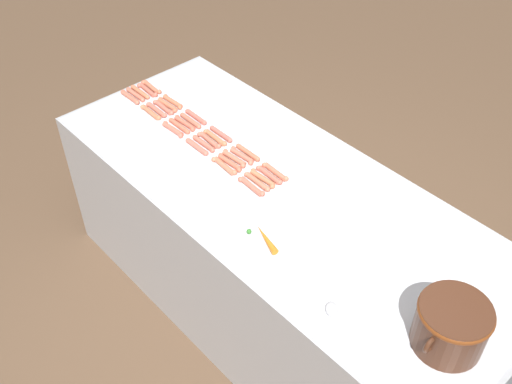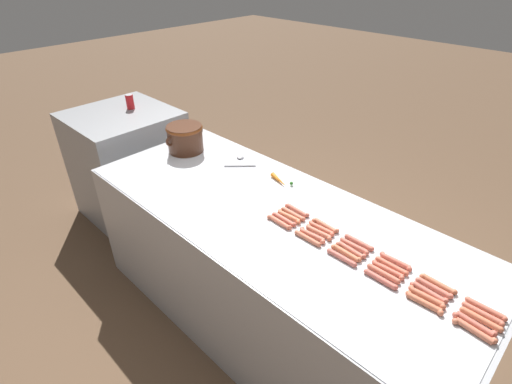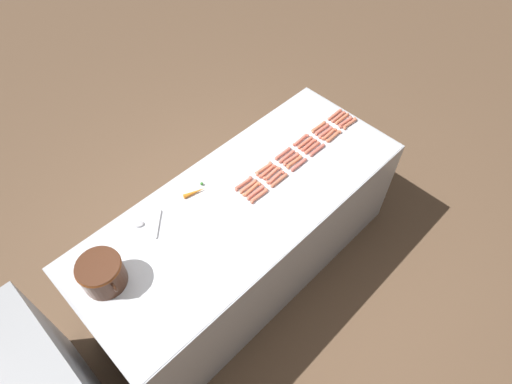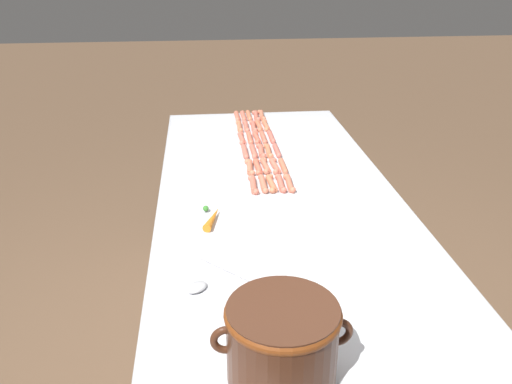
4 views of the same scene
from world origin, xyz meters
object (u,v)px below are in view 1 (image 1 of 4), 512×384
(hot_dog_10, at_px, (242,156))
(hot_dog_18, at_px, (136,95))
(hot_dog_21, at_px, (204,144))
(hot_dog_28, at_px, (224,166))
(hot_dog_2, at_px, (196,117))
(hot_dog_3, at_px, (221,134))
(hot_dog_1, at_px, (173,102))
(hot_dog_22, at_px, (230,163))
(hot_dog_12, at_px, (140,92))
(hot_dog_16, at_px, (234,158))
(hot_dog_15, at_px, (209,140))
(hot_dog_6, at_px, (147,90))
(carrot, at_px, (265,238))
(hot_dog_0, at_px, (151,87))
(hot_dog_5, at_px, (275,172))
(hot_dog_11, at_px, (269,175))
(hot_dog_8, at_px, (191,121))
(hot_dog_4, at_px, (248,153))
(hot_dog_27, at_px, (197,147))
(hot_dog_25, at_px, (151,112))
(hot_dog_14, at_px, (185,123))
(hot_dog_17, at_px, (263,178))
(hot_dog_20, at_px, (179,126))
(hot_dog_24, at_px, (130,97))
(hot_dog_19, at_px, (156,110))
(hot_dog_26, at_px, (173,129))
(hot_dog_23, at_px, (257,182))
(hot_dog_29, at_px, (251,186))
(hot_dog_9, at_px, (215,138))
(hot_dog_13, at_px, (163,107))
(serving_spoon, at_px, (331,300))

(hot_dog_10, xyz_separation_m, hot_dog_18, (0.08, -0.81, 0.00))
(hot_dog_21, xyz_separation_m, hot_dog_28, (0.04, 0.21, 0.00))
(hot_dog_2, distance_m, hot_dog_3, 0.21)
(hot_dog_1, relative_size, hot_dog_22, 1.00)
(hot_dog_12, relative_size, hot_dog_16, 1.00)
(hot_dog_15, relative_size, hot_dog_22, 1.00)
(hot_dog_6, xyz_separation_m, carrot, (0.30, 1.30, 0.00))
(hot_dog_18, bearing_deg, hot_dog_1, 119.23)
(hot_dog_0, xyz_separation_m, hot_dog_5, (-0.00, 1.02, 0.00))
(hot_dog_1, xyz_separation_m, hot_dog_11, (0.04, 0.81, 0.00))
(hot_dog_8, relative_size, hot_dog_10, 1.00)
(hot_dog_28, height_order, carrot, carrot)
(hot_dog_4, relative_size, hot_dog_27, 1.00)
(hot_dog_8, distance_m, hot_dog_27, 0.23)
(hot_dog_0, relative_size, hot_dog_25, 1.00)
(hot_dog_14, distance_m, hot_dog_22, 0.41)
(hot_dog_8, xyz_separation_m, hot_dog_21, (0.07, 0.20, 0.00))
(hot_dog_8, height_order, hot_dog_28, same)
(hot_dog_10, bearing_deg, hot_dog_4, 176.73)
(hot_dog_4, distance_m, hot_dog_10, 0.04)
(hot_dog_3, relative_size, hot_dog_11, 1.00)
(hot_dog_1, relative_size, hot_dog_4, 1.00)
(hot_dog_17, xyz_separation_m, hot_dog_25, (0.07, -0.81, 0.00))
(hot_dog_20, bearing_deg, hot_dog_24, -84.72)
(hot_dog_19, bearing_deg, hot_dog_26, 78.64)
(hot_dog_23, height_order, hot_dog_26, same)
(hot_dog_12, bearing_deg, hot_dog_27, 82.89)
(hot_dog_24, height_order, hot_dog_28, same)
(hot_dog_10, height_order, hot_dog_27, same)
(hot_dog_11, xyz_separation_m, hot_dog_29, (0.12, 0.00, 0.00))
(hot_dog_6, height_order, hot_dog_28, same)
(hot_dog_12, bearing_deg, hot_dog_5, 94.41)
(hot_dog_17, height_order, hot_dog_20, same)
(hot_dog_17, distance_m, hot_dog_20, 0.61)
(hot_dog_16, distance_m, hot_dog_28, 0.07)
(hot_dog_11, xyz_separation_m, hot_dog_18, (0.08, -1.01, 0.00))
(hot_dog_1, xyz_separation_m, hot_dog_20, (0.11, 0.21, 0.00))
(hot_dog_3, bearing_deg, hot_dog_24, -75.87)
(hot_dog_10, distance_m, hot_dog_29, 0.23)
(hot_dog_4, height_order, hot_dog_22, same)
(hot_dog_9, bearing_deg, hot_dog_10, 91.15)
(hot_dog_25, distance_m, hot_dog_26, 0.21)
(hot_dog_14, relative_size, hot_dog_18, 1.00)
(hot_dog_13, xyz_separation_m, hot_dog_22, (0.04, 0.61, 0.00))
(hot_dog_3, height_order, hot_dog_23, same)
(hot_dog_10, relative_size, hot_dog_27, 1.00)
(hot_dog_0, bearing_deg, hot_dog_14, 79.83)
(hot_dog_12, height_order, hot_dog_17, same)
(hot_dog_4, distance_m, serving_spoon, 0.96)
(hot_dog_23, height_order, carrot, carrot)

